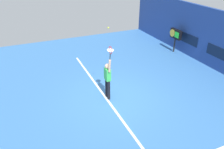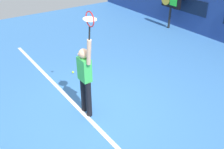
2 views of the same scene
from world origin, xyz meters
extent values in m
plane|color=#3870B2|center=(0.00, 0.00, 0.00)|extent=(18.00, 18.00, 0.00)
cube|color=#0C1933|center=(0.00, 6.36, 1.04)|extent=(2.20, 0.03, 0.60)
cube|color=#0C1933|center=(-3.00, 6.36, 1.06)|extent=(2.20, 0.03, 0.60)
cube|color=white|center=(0.00, -0.33, 0.01)|extent=(10.00, 0.10, 0.01)
cube|color=white|center=(4.19, 2.00, 0.01)|extent=(0.10, 7.00, 0.01)
cylinder|color=black|center=(-0.24, -0.24, 0.46)|extent=(0.13, 0.13, 0.92)
cylinder|color=black|center=(0.01, -0.24, 0.46)|extent=(0.13, 0.13, 0.92)
cube|color=green|center=(-0.12, -0.24, 1.20)|extent=(0.34, 0.20, 0.55)
sphere|color=#D8A884|center=(-0.12, -0.24, 1.58)|extent=(0.22, 0.22, 0.22)
cylinder|color=#D8A884|center=(0.12, -0.24, 1.70)|extent=(0.16, 0.09, 0.59)
cylinder|color=#D8A884|center=(-0.32, -0.16, 1.22)|extent=(0.09, 0.23, 0.58)
cylinder|color=black|center=(0.17, -0.24, 2.13)|extent=(0.07, 0.03, 0.30)
torus|color=red|center=(0.21, -0.24, 2.43)|extent=(0.35, 0.02, 0.35)
cylinder|color=silver|center=(0.21, -0.24, 2.43)|extent=(0.27, 0.27, 0.04)
sphere|color=#CCE033|center=(0.04, -0.24, 3.27)|extent=(0.07, 0.07, 0.07)
cylinder|color=black|center=(-3.43, 5.93, 0.47)|extent=(0.10, 0.10, 0.93)
cube|color=black|center=(-3.43, 5.93, 1.23)|extent=(0.95, 0.18, 0.60)
cylinder|color=gold|center=(-3.68, 5.82, 1.23)|extent=(0.48, 0.02, 0.48)
cube|color=#26D833|center=(-3.22, 5.82, 1.23)|extent=(0.38, 0.02, 0.36)
sphere|color=#CCE033|center=(-2.10, 0.42, 0.03)|extent=(0.07, 0.07, 0.07)
camera|label=1|loc=(7.64, -3.40, 5.66)|focal=35.54mm
camera|label=2|loc=(4.49, -2.71, 3.96)|focal=42.47mm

